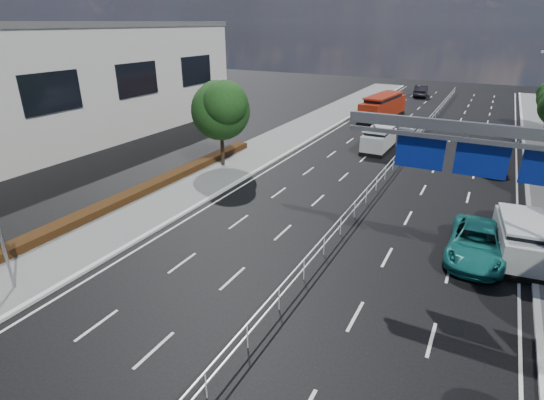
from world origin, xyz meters
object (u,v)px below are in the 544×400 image
at_px(near_car_silver, 412,127).
at_px(parked_car_dark, 490,161).
at_px(white_minivan, 379,140).
at_px(near_car_dark, 421,91).
at_px(overhead_gantry, 503,156).
at_px(silver_minivan, 521,239).
at_px(red_bus, 383,107).
at_px(parked_car_teal, 477,243).

distance_m(near_car_silver, parked_car_dark, 11.41).
height_order(white_minivan, parked_car_dark, white_minivan).
distance_m(white_minivan, near_car_dark, 32.14).
xyz_separation_m(overhead_gantry, silver_minivan, (1.56, 2.81, -4.62)).
distance_m(white_minivan, parked_car_dark, 8.95).
bearing_deg(parked_car_dark, silver_minivan, -88.36).
relative_size(red_bus, silver_minivan, 1.91).
relative_size(overhead_gantry, near_car_dark, 2.03).
xyz_separation_m(near_car_silver, parked_car_teal, (7.50, -23.45, 0.03)).
bearing_deg(overhead_gantry, silver_minivan, 61.00).
xyz_separation_m(red_bus, parked_car_dark, (11.88, -14.09, -0.80)).
xyz_separation_m(red_bus, parked_car_teal, (11.88, -28.94, -0.71)).
relative_size(white_minivan, parked_car_teal, 0.85).
distance_m(red_bus, parked_car_dark, 18.45).
height_order(overhead_gantry, red_bus, overhead_gantry).
bearing_deg(red_bus, white_minivan, -70.49).
bearing_deg(red_bus, parked_car_teal, -61.06).
bearing_deg(white_minivan, near_car_silver, 80.67).
bearing_deg(white_minivan, parked_car_dark, -5.47).
xyz_separation_m(parked_car_teal, parked_car_dark, (0.00, 14.85, -0.09)).
bearing_deg(near_car_dark, parked_car_teal, 97.29).
xyz_separation_m(red_bus, near_car_silver, (4.38, -5.49, -0.73)).
distance_m(near_car_dark, silver_minivan, 48.75).
xyz_separation_m(near_car_silver, parked_car_dark, (7.50, -8.60, -0.06)).
xyz_separation_m(overhead_gantry, white_minivan, (-9.13, 17.82, -4.62)).
height_order(overhead_gantry, parked_car_dark, overhead_gantry).
bearing_deg(red_bus, parked_car_dark, -43.25).
relative_size(red_bus, parked_car_dark, 2.07).
xyz_separation_m(near_car_silver, near_car_dark, (-3.35, 24.50, 0.10)).
bearing_deg(near_car_dark, red_bus, 81.44).
xyz_separation_m(white_minivan, parked_car_dark, (8.89, -1.02, -0.31)).
relative_size(overhead_gantry, near_car_silver, 2.37).
xyz_separation_m(white_minivan, red_bus, (-2.99, 13.08, 0.49)).
height_order(white_minivan, parked_car_teal, white_minivan).
bearing_deg(silver_minivan, red_bus, 109.50).
height_order(near_car_dark, silver_minivan, silver_minivan).
relative_size(near_car_dark, parked_car_dark, 1.09).
distance_m(red_bus, parked_car_teal, 31.29).
bearing_deg(near_car_dark, parked_car_dark, 102.69).
relative_size(white_minivan, near_car_silver, 1.08).
height_order(red_bus, silver_minivan, red_bus).
bearing_deg(overhead_gantry, near_car_dark, 102.53).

